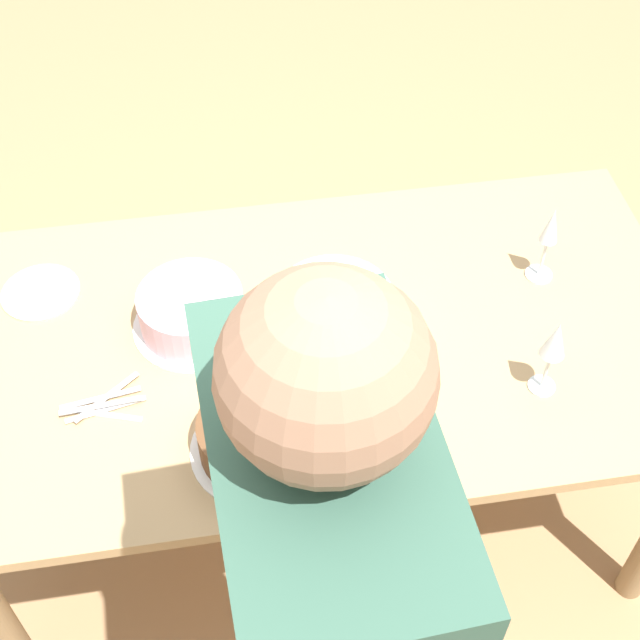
# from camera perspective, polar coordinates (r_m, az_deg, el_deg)

# --- Properties ---
(ground_plane) EXTENTS (12.00, 12.00, 0.00)m
(ground_plane) POSITION_cam_1_polar(r_m,az_deg,el_deg) (2.60, 0.00, -11.61)
(ground_plane) COLOR #A87F56
(dining_table) EXTENTS (1.70, 0.91, 0.74)m
(dining_table) POSITION_cam_1_polar(r_m,az_deg,el_deg) (2.07, 0.00, -2.76)
(dining_table) COLOR tan
(dining_table) RESTS_ON ground_plane
(cake_center_white) EXTENTS (0.31, 0.31, 0.09)m
(cake_center_white) POSITION_cam_1_polar(r_m,az_deg,el_deg) (1.99, 0.90, 0.68)
(cake_center_white) COLOR white
(cake_center_white) RESTS_ON dining_table
(cake_front_chocolate) EXTENTS (0.28, 0.28, 0.10)m
(cake_front_chocolate) POSITION_cam_1_polar(r_m,az_deg,el_deg) (1.78, -4.05, -7.42)
(cake_front_chocolate) COLOR white
(cake_front_chocolate) RESTS_ON dining_table
(cake_back_decorated) EXTENTS (0.27, 0.27, 0.10)m
(cake_back_decorated) POSITION_cam_1_polar(r_m,az_deg,el_deg) (1.99, -8.23, 0.56)
(cake_back_decorated) COLOR white
(cake_back_decorated) RESTS_ON dining_table
(wine_glass_near) EXTENTS (0.06, 0.06, 0.21)m
(wine_glass_near) POSITION_cam_1_polar(r_m,az_deg,el_deg) (2.09, 14.50, 5.47)
(wine_glass_near) COLOR silver
(wine_glass_near) RESTS_ON dining_table
(wine_glass_far) EXTENTS (0.06, 0.06, 0.20)m
(wine_glass_far) POSITION_cam_1_polar(r_m,az_deg,el_deg) (1.85, 14.79, -1.44)
(wine_glass_far) COLOR silver
(wine_glass_far) RESTS_ON dining_table
(dessert_plate_left) EXTENTS (0.18, 0.18, 0.01)m
(dessert_plate_left) POSITION_cam_1_polar(r_m,az_deg,el_deg) (2.18, -17.45, 1.70)
(dessert_plate_left) COLOR beige
(dessert_plate_left) RESTS_ON dining_table
(fork_pile) EXTENTS (0.18, 0.13, 0.01)m
(fork_pile) POSITION_cam_1_polar(r_m,az_deg,el_deg) (1.92, -13.71, -5.30)
(fork_pile) COLOR silver
(fork_pile) RESTS_ON dining_table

